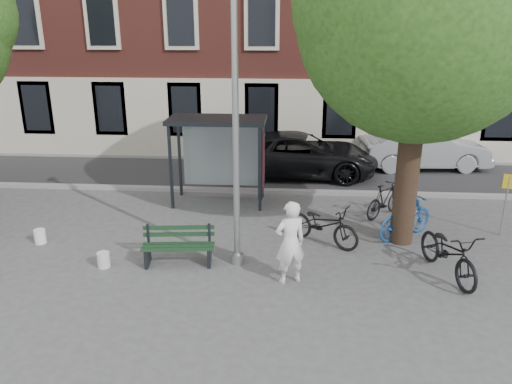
{
  "coord_description": "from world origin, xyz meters",
  "views": [
    {
      "loc": [
        1.17,
        -10.28,
        5.31
      ],
      "look_at": [
        0.36,
        1.01,
        1.4
      ],
      "focal_mm": 35.0,
      "sensor_mm": 36.0,
      "label": 1
    }
  ],
  "objects_px": {
    "bus_shelter": "(231,141)",
    "bike_c": "(449,252)",
    "painter": "(290,243)",
    "notice_sign": "(507,193)",
    "car_dark": "(300,154)",
    "bike_b": "(406,217)",
    "bench": "(178,248)",
    "car_silver": "(424,148)",
    "lamppost": "(236,146)",
    "bike_d": "(385,200)",
    "bike_a": "(323,224)"
  },
  "relations": [
    {
      "from": "bike_d",
      "to": "car_silver",
      "type": "height_order",
      "value": "car_silver"
    },
    {
      "from": "painter",
      "to": "bench",
      "type": "xyz_separation_m",
      "value": [
        -2.54,
        0.68,
        -0.53
      ]
    },
    {
      "from": "car_dark",
      "to": "bus_shelter",
      "type": "bearing_deg",
      "value": 146.04
    },
    {
      "from": "bike_c",
      "to": "car_dark",
      "type": "bearing_deg",
      "value": 97.79
    },
    {
      "from": "lamppost",
      "to": "notice_sign",
      "type": "xyz_separation_m",
      "value": [
        6.67,
        2.08,
        -1.63
      ]
    },
    {
      "from": "bike_c",
      "to": "notice_sign",
      "type": "relative_size",
      "value": 1.31
    },
    {
      "from": "bus_shelter",
      "to": "bike_d",
      "type": "bearing_deg",
      "value": -11.34
    },
    {
      "from": "bench",
      "to": "car_silver",
      "type": "distance_m",
      "value": 11.22
    },
    {
      "from": "lamppost",
      "to": "car_silver",
      "type": "relative_size",
      "value": 1.3
    },
    {
      "from": "bike_c",
      "to": "bike_d",
      "type": "height_order",
      "value": "bike_c"
    },
    {
      "from": "notice_sign",
      "to": "bike_a",
      "type": "bearing_deg",
      "value": -156.7
    },
    {
      "from": "car_silver",
      "to": "notice_sign",
      "type": "height_order",
      "value": "notice_sign"
    },
    {
      "from": "bus_shelter",
      "to": "bike_a",
      "type": "relative_size",
      "value": 1.43
    },
    {
      "from": "bike_c",
      "to": "lamppost",
      "type": "bearing_deg",
      "value": 161.52
    },
    {
      "from": "bike_a",
      "to": "bike_b",
      "type": "xyz_separation_m",
      "value": [
        2.14,
        0.54,
        0.03
      ]
    },
    {
      "from": "lamppost",
      "to": "bike_b",
      "type": "bearing_deg",
      "value": 22.97
    },
    {
      "from": "bike_c",
      "to": "notice_sign",
      "type": "height_order",
      "value": "notice_sign"
    },
    {
      "from": "bench",
      "to": "bike_c",
      "type": "bearing_deg",
      "value": -7.63
    },
    {
      "from": "car_silver",
      "to": "notice_sign",
      "type": "relative_size",
      "value": 2.84
    },
    {
      "from": "notice_sign",
      "to": "painter",
      "type": "bearing_deg",
      "value": -139.7
    },
    {
      "from": "bench",
      "to": "bike_c",
      "type": "relative_size",
      "value": 0.78
    },
    {
      "from": "painter",
      "to": "bike_a",
      "type": "height_order",
      "value": "painter"
    },
    {
      "from": "bike_d",
      "to": "bus_shelter",
      "type": "bearing_deg",
      "value": 32.69
    },
    {
      "from": "bike_b",
      "to": "bike_d",
      "type": "distance_m",
      "value": 1.48
    },
    {
      "from": "bus_shelter",
      "to": "bike_a",
      "type": "height_order",
      "value": "bus_shelter"
    },
    {
      "from": "bus_shelter",
      "to": "bike_a",
      "type": "bearing_deg",
      "value": -47.94
    },
    {
      "from": "bench",
      "to": "bike_d",
      "type": "bearing_deg",
      "value": 26.36
    },
    {
      "from": "painter",
      "to": "bike_b",
      "type": "bearing_deg",
      "value": -162.68
    },
    {
      "from": "car_silver",
      "to": "lamppost",
      "type": "bearing_deg",
      "value": 138.09
    },
    {
      "from": "bus_shelter",
      "to": "painter",
      "type": "distance_m",
      "value": 5.29
    },
    {
      "from": "bike_a",
      "to": "notice_sign",
      "type": "distance_m",
      "value": 4.79
    },
    {
      "from": "bike_d",
      "to": "car_silver",
      "type": "bearing_deg",
      "value": -70.3
    },
    {
      "from": "lamppost",
      "to": "bike_a",
      "type": "bearing_deg",
      "value": 31.26
    },
    {
      "from": "bus_shelter",
      "to": "bike_c",
      "type": "height_order",
      "value": "bus_shelter"
    },
    {
      "from": "bus_shelter",
      "to": "lamppost",
      "type": "bearing_deg",
      "value": -81.57
    },
    {
      "from": "lamppost",
      "to": "notice_sign",
      "type": "bearing_deg",
      "value": 17.32
    },
    {
      "from": "bench",
      "to": "bike_a",
      "type": "distance_m",
      "value": 3.59
    },
    {
      "from": "bench",
      "to": "bike_d",
      "type": "height_order",
      "value": "bike_d"
    },
    {
      "from": "bus_shelter",
      "to": "car_dark",
      "type": "relative_size",
      "value": 0.52
    },
    {
      "from": "bike_a",
      "to": "bike_c",
      "type": "xyz_separation_m",
      "value": [
        2.63,
        -1.47,
        0.05
      ]
    },
    {
      "from": "bike_a",
      "to": "bike_b",
      "type": "distance_m",
      "value": 2.2
    },
    {
      "from": "painter",
      "to": "bench",
      "type": "distance_m",
      "value": 2.69
    },
    {
      "from": "bus_shelter",
      "to": "bike_d",
      "type": "relative_size",
      "value": 1.74
    },
    {
      "from": "bike_c",
      "to": "car_silver",
      "type": "bearing_deg",
      "value": 64.58
    },
    {
      "from": "bike_c",
      "to": "bike_b",
      "type": "bearing_deg",
      "value": 88.35
    },
    {
      "from": "bus_shelter",
      "to": "car_silver",
      "type": "height_order",
      "value": "bus_shelter"
    },
    {
      "from": "painter",
      "to": "notice_sign",
      "type": "height_order",
      "value": "painter"
    },
    {
      "from": "bench",
      "to": "bike_c",
      "type": "distance_m",
      "value": 5.98
    },
    {
      "from": "bike_c",
      "to": "car_silver",
      "type": "xyz_separation_m",
      "value": [
        1.52,
        8.52,
        0.2
      ]
    },
    {
      "from": "painter",
      "to": "bike_a",
      "type": "bearing_deg",
      "value": -135.3
    }
  ]
}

